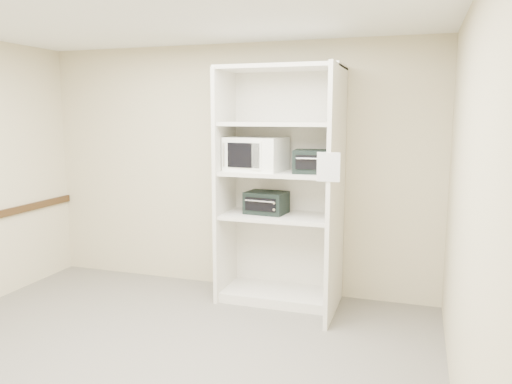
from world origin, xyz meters
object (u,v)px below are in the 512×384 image
(microwave, at_px, (256,154))
(toaster_oven_upper, at_px, (314,161))
(shelving_unit, at_px, (284,195))
(toaster_oven_lower, at_px, (266,203))

(microwave, distance_m, toaster_oven_upper, 0.62)
(shelving_unit, height_order, toaster_oven_lower, shelving_unit)
(toaster_oven_upper, height_order, toaster_oven_lower, toaster_oven_upper)
(microwave, height_order, toaster_oven_upper, microwave)
(toaster_oven_lower, bearing_deg, microwave, -161.25)
(shelving_unit, relative_size, toaster_oven_upper, 6.07)
(toaster_oven_upper, bearing_deg, toaster_oven_lower, 168.10)
(shelving_unit, xyz_separation_m, toaster_oven_upper, (0.31, -0.04, 0.35))
(shelving_unit, height_order, toaster_oven_upper, shelving_unit)
(toaster_oven_upper, bearing_deg, microwave, 171.50)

